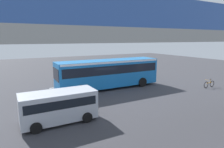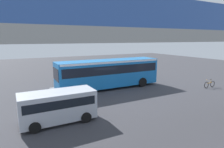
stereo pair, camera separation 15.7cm
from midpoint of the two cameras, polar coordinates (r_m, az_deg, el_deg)
ground at (r=21.03m, az=-3.18°, el=-4.55°), size 80.00×80.00×0.00m
city_bus at (r=21.17m, az=-1.15°, el=0.78°), size 11.54×2.85×3.15m
parked_van at (r=13.22m, az=-15.87°, el=-8.78°), size 4.80×2.17×2.05m
bicycle_orange at (r=24.30m, az=26.74°, el=-2.72°), size 1.77×0.44×0.96m
pedestrian at (r=26.58m, az=3.56°, el=0.57°), size 0.38×0.38×1.79m
traffic_sign at (r=23.16m, az=-11.20°, el=1.44°), size 0.08×0.60×2.80m
lane_dash_leftmost at (r=25.54m, az=1.91°, el=-1.84°), size 2.00×0.20×0.01m
lane_dash_left at (r=23.81m, az=-6.42°, el=-2.81°), size 2.00×0.20×0.01m
lane_dash_centre at (r=22.66m, az=-15.84°, el=-3.84°), size 2.00×0.20×0.01m
pedestrian_overpass at (r=10.92m, az=24.44°, el=7.78°), size 26.19×2.60×6.91m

